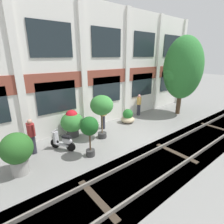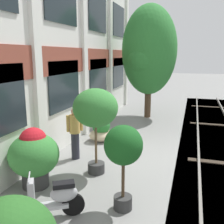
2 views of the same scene
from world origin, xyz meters
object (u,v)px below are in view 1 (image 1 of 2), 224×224
(resident_by_doorway, at_px, (103,115))
(resident_near_plants, at_px, (32,135))
(potted_plant_tall_urn, at_px, (89,128))
(resident_watching_tracks, at_px, (139,104))
(potted_plant_ribbed_drum, at_px, (17,151))
(broadleaf_tree, at_px, (183,69))
(potted_plant_glazed_jar, at_px, (72,122))
(potted_plant_wide_bowl, at_px, (128,117))
(scooter_near_curb, at_px, (64,142))
(potted_plant_low_pan, at_px, (102,106))

(resident_by_doorway, height_order, resident_near_plants, resident_near_plants)
(potted_plant_tall_urn, xyz_separation_m, resident_watching_tracks, (5.95, 2.61, -0.49))
(resident_near_plants, bearing_deg, potted_plant_ribbed_drum, 31.53)
(broadleaf_tree, height_order, potted_plant_ribbed_drum, broadleaf_tree)
(potted_plant_glazed_jar, distance_m, potted_plant_ribbed_drum, 3.58)
(potted_plant_glazed_jar, xyz_separation_m, resident_watching_tracks, (5.64, 0.21, 0.02))
(potted_plant_tall_urn, height_order, potted_plant_glazed_jar, potted_plant_tall_urn)
(potted_plant_wide_bowl, bearing_deg, resident_by_doorway, 174.22)
(broadleaf_tree, bearing_deg, resident_watching_tracks, 148.92)
(broadleaf_tree, relative_size, scooter_near_curb, 4.72)
(potted_plant_tall_urn, height_order, potted_plant_ribbed_drum, potted_plant_tall_urn)
(broadleaf_tree, bearing_deg, potted_plant_low_pan, 178.13)
(potted_plant_low_pan, distance_m, scooter_near_curb, 2.63)
(broadleaf_tree, relative_size, resident_watching_tracks, 3.55)
(potted_plant_ribbed_drum, distance_m, scooter_near_curb, 2.24)
(potted_plant_wide_bowl, bearing_deg, potted_plant_glazed_jar, 174.26)
(broadleaf_tree, relative_size, resident_by_doorway, 3.46)
(potted_plant_low_pan, relative_size, resident_near_plants, 1.42)
(potted_plant_tall_urn, relative_size, potted_plant_wide_bowl, 1.99)
(potted_plant_tall_urn, bearing_deg, resident_near_plants, 136.99)
(potted_plant_ribbed_drum, bearing_deg, potted_plant_glazed_jar, 29.29)
(potted_plant_ribbed_drum, bearing_deg, scooter_near_curb, 16.54)
(potted_plant_tall_urn, distance_m, scooter_near_curb, 1.73)
(resident_by_doorway, relative_size, resident_near_plants, 0.98)
(potted_plant_tall_urn, bearing_deg, scooter_near_curb, 119.79)
(potted_plant_glazed_jar, bearing_deg, scooter_near_curb, -132.58)
(potted_plant_tall_urn, distance_m, potted_plant_ribbed_drum, 2.90)
(potted_plant_glazed_jar, distance_m, potted_plant_wide_bowl, 3.97)
(resident_by_doorway, bearing_deg, potted_plant_wide_bowl, 137.71)
(resident_watching_tracks, bearing_deg, potted_plant_glazed_jar, -131.19)
(potted_plant_tall_urn, bearing_deg, broadleaf_tree, 6.26)
(broadleaf_tree, xyz_separation_m, resident_near_plants, (-10.68, 0.89, -2.50))
(resident_by_doorway, xyz_separation_m, resident_watching_tracks, (3.66, 0.41, -0.03))
(potted_plant_ribbed_drum, relative_size, scooter_near_curb, 1.38)
(potted_plant_ribbed_drum, xyz_separation_m, potted_plant_low_pan, (4.32, 0.54, 0.84))
(scooter_near_curb, bearing_deg, potted_plant_low_pan, -123.16)
(potted_plant_wide_bowl, bearing_deg, resident_watching_tracks, 19.48)
(potted_plant_ribbed_drum, relative_size, potted_plant_low_pan, 0.70)
(potted_plant_low_pan, xyz_separation_m, resident_by_doorway, (0.78, 1.01, -0.92))
(resident_near_plants, bearing_deg, resident_watching_tracks, 161.75)
(broadleaf_tree, xyz_separation_m, potted_plant_wide_bowl, (-4.46, 1.05, -3.03))
(potted_plant_wide_bowl, xyz_separation_m, potted_plant_ribbed_drum, (-7.04, -1.36, 0.59))
(potted_plant_glazed_jar, xyz_separation_m, resident_near_plants, (-2.29, -0.55, 0.06))
(potted_plant_low_pan, relative_size, scooter_near_curb, 1.98)
(potted_plant_ribbed_drum, relative_size, resident_watching_tracks, 1.04)
(potted_plant_glazed_jar, bearing_deg, resident_watching_tracks, 2.16)
(broadleaf_tree, distance_m, resident_by_doorway, 7.00)
(potted_plant_glazed_jar, bearing_deg, potted_plant_low_pan, -45.27)
(potted_plant_low_pan, xyz_separation_m, resident_near_plants, (-3.49, 0.65, -0.90))
(potted_plant_glazed_jar, distance_m, resident_by_doorway, 1.99)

